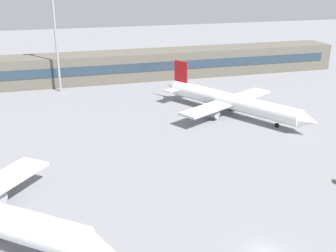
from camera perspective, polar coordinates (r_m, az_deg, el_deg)
ground_plane at (r=87.77m, az=0.55°, el=-1.78°), size 400.00×400.00×0.00m
terminal_building at (r=137.90m, az=-6.19°, el=8.24°), size 150.27×12.13×9.00m
airplane_mid at (r=102.94m, az=8.87°, el=3.32°), size 29.52×40.65×11.05m
floodlight_tower_west at (r=124.72m, az=-15.31°, el=12.33°), size 3.20×0.80×30.30m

